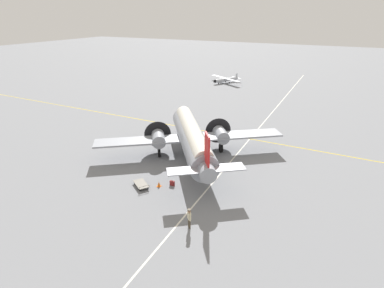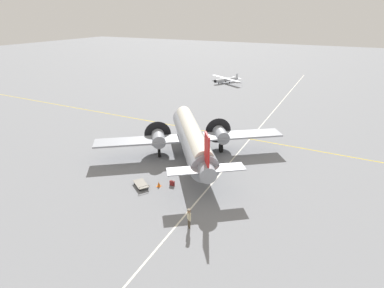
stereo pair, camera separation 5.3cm
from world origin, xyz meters
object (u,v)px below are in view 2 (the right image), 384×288
at_px(airliner_main, 191,136).
at_px(baggage_cart, 141,184).
at_px(suitcase_near_door, 172,183).
at_px(light_aircraft_distant, 226,80).
at_px(traffic_cone, 159,184).
at_px(crew_foreground, 189,216).

bearing_deg(airliner_main, baggage_cart, 134.65).
distance_m(suitcase_near_door, light_aircraft_distant, 48.65).
distance_m(airliner_main, light_aircraft_distant, 41.92).
height_order(baggage_cart, light_aircraft_distant, light_aircraft_distant).
distance_m(light_aircraft_distant, traffic_cone, 49.12).
xyz_separation_m(suitcase_near_door, light_aircraft_distant, (-12.30, 47.06, 0.56)).
bearing_deg(crew_foreground, traffic_cone, -176.12).
relative_size(airliner_main, baggage_cart, 8.84).
height_order(crew_foreground, baggage_cart, crew_foreground).
relative_size(airliner_main, light_aircraft_distant, 2.11).
bearing_deg(crew_foreground, baggage_cart, -164.47).
distance_m(crew_foreground, suitcase_near_door, 6.66).
xyz_separation_m(suitcase_near_door, traffic_cone, (-1.07, -0.75, -0.01)).
relative_size(baggage_cart, light_aircraft_distant, 0.24).
bearing_deg(airliner_main, crew_foreground, 170.09).
bearing_deg(airliner_main, suitcase_near_door, 154.67).
xyz_separation_m(crew_foreground, traffic_cone, (-5.48, 4.17, -0.85)).
height_order(airliner_main, light_aircraft_distant, airliner_main).
xyz_separation_m(airliner_main, baggage_cart, (-1.36, -8.23, -2.38)).
xyz_separation_m(airliner_main, crew_foreground, (5.66, -11.59, -1.56)).
bearing_deg(baggage_cart, light_aircraft_distant, -44.12).
xyz_separation_m(baggage_cart, traffic_cone, (1.54, 0.81, -0.03)).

